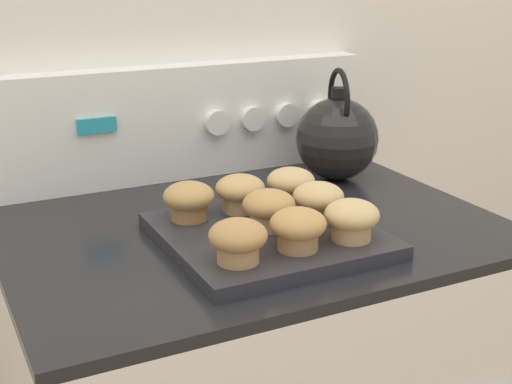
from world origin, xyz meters
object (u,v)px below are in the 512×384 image
Objects in this scene: muffin_r2_c0 at (189,200)px; tea_kettle at (337,137)px; muffin_r1_c1 at (269,208)px; muffin_r0_c2 at (352,219)px; muffin_r1_c2 at (318,200)px; muffin_r2_c1 at (240,192)px; muffin_r0_c0 at (238,240)px; muffin_r0_c1 at (298,228)px; muffin_pan at (268,236)px; muffin_r2_c2 at (291,184)px.

muffin_r2_c0 is 0.39m from tea_kettle.
muffin_r0_c2 is at bearing -47.18° from muffin_r1_c1.
muffin_r1_c2 is 1.00× the size of muffin_r2_c0.
muffin_r1_c2 and muffin_r2_c1 have the same top height.
muffin_r0_c0 is at bearing -135.67° from muffin_r1_c1.
muffin_r0_c2 and muffin_r2_c0 have the same top height.
muffin_r0_c1 is 0.09m from muffin_r1_c1.
muffin_pan is 0.13m from muffin_r2_c2.
muffin_pan is 0.10m from muffin_r1_c2.
muffin_r2_c2 is (0.09, -0.00, 0.00)m from muffin_r2_c1.
muffin_pan is at bearing -135.08° from muffin_r2_c2.
tea_kettle is at bearing 40.64° from muffin_r1_c1.
tea_kettle reaches higher than muffin_r0_c2.
muffin_r0_c2 and muffin_r2_c1 have the same top height.
muffin_r0_c0 is at bearing 179.74° from muffin_r0_c2.
muffin_r1_c2 is at bearing -44.80° from muffin_r2_c1.
muffin_r2_c0 is (0.00, 0.18, 0.00)m from muffin_r0_c0.
muffin_r1_c1 is 0.12m from muffin_r2_c2.
tea_kettle is (0.27, 0.23, 0.07)m from muffin_pan.
muffin_r2_c0 is at bearing 117.20° from muffin_r0_c1.
tea_kettle is (0.18, 0.14, 0.03)m from muffin_r2_c2.
muffin_pan is 0.14m from muffin_r0_c0.
muffin_r0_c1 is at bearing -116.24° from muffin_r2_c2.
muffin_pan is 3.87× the size of muffin_r2_c0.
muffin_r0_c0 is 1.00× the size of muffin_r1_c1.
muffin_r0_c1 is 1.00× the size of muffin_r0_c2.
muffin_r0_c0 is at bearing -178.69° from muffin_r0_c1.
muffin_r1_c1 and muffin_r1_c2 have the same top height.
muffin_r2_c2 is (0.09, 0.09, 0.04)m from muffin_pan.
muffin_r1_c1 is 0.09m from muffin_r2_c1.
muffin_r1_c2 is 1.00× the size of muffin_r2_c2.
muffin_r1_c1 is 0.35m from tea_kettle.
muffin_r0_c0 and muffin_r1_c1 have the same top height.
muffin_r2_c1 is at bearing 135.20° from muffin_r1_c2.
muffin_r0_c2 is at bearing -89.52° from muffin_r1_c2.
muffin_r0_c1 is 1.00× the size of muffin_r2_c0.
muffin_r2_c2 is (-0.00, 0.18, 0.00)m from muffin_r0_c2.
muffin_r1_c2 is at bearing 45.70° from muffin_r0_c1.
tea_kettle reaches higher than muffin_r1_c2.
muffin_r2_c1 is at bearing -152.86° from tea_kettle.
tea_kettle is (0.36, 0.14, 0.03)m from muffin_r2_c0.
muffin_r0_c2 reaches higher than muffin_pan.
tea_kettle is (0.36, 0.32, 0.03)m from muffin_r0_c0.
muffin_r2_c1 is (0.09, -0.00, 0.00)m from muffin_r2_c0.
muffin_pan is at bearing 134.42° from muffin_r0_c2.
muffin_r2_c2 is 0.23m from tea_kettle.
muffin_r1_c1 is at bearing 44.33° from muffin_r0_c0.
muffin_r1_c2 is 0.13m from muffin_r2_c1.
muffin_r0_c2 is (0.18, -0.00, 0.00)m from muffin_r0_c0.
muffin_r0_c1 is at bearing -129.97° from tea_kettle.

